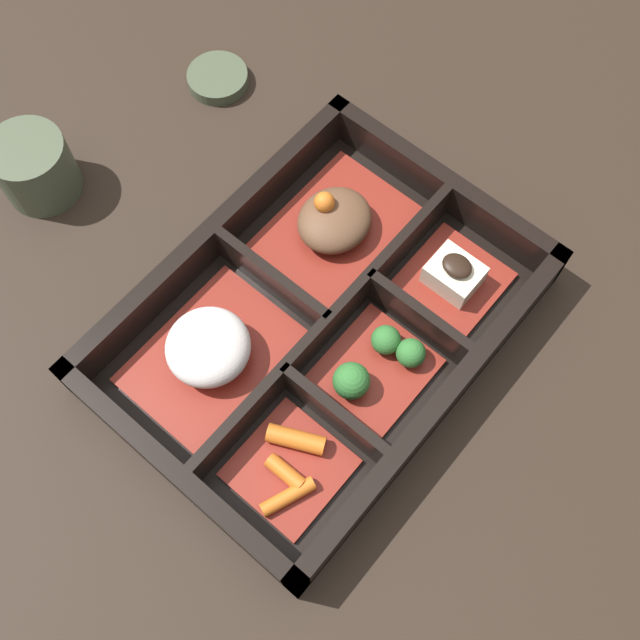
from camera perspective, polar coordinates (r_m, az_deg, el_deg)
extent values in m
plane|color=black|center=(0.62, 0.00, -0.93)|extent=(3.00, 3.00, 0.00)
cube|color=black|center=(0.61, 0.00, -0.75)|extent=(0.34, 0.24, 0.01)
cube|color=black|center=(0.58, 8.81, -6.85)|extent=(0.34, 0.01, 0.05)
cube|color=black|center=(0.63, -7.98, 6.12)|extent=(0.34, 0.01, 0.05)
cube|color=black|center=(0.57, -10.80, -11.51)|extent=(0.01, 0.24, 0.05)
cube|color=black|center=(0.66, 9.19, 9.74)|extent=(0.01, 0.24, 0.05)
cube|color=black|center=(0.59, 0.67, -0.57)|extent=(0.31, 0.01, 0.05)
cube|color=black|center=(0.57, 1.02, -7.34)|extent=(0.01, 0.10, 0.05)
cube|color=black|center=(0.60, 7.35, -0.04)|extent=(0.01, 0.10, 0.05)
cube|color=black|center=(0.61, -3.55, 2.70)|extent=(0.01, 0.12, 0.05)
cube|color=maroon|center=(0.60, -8.24, -2.80)|extent=(0.13, 0.09, 0.01)
ellipsoid|color=silver|center=(0.58, -8.52, -2.05)|extent=(0.07, 0.07, 0.04)
cube|color=maroon|center=(0.64, 1.10, 6.84)|extent=(0.13, 0.09, 0.01)
ellipsoid|color=brown|center=(0.63, 1.12, 7.61)|extent=(0.07, 0.06, 0.03)
sphere|color=#D1661E|center=(0.62, 0.34, 8.97)|extent=(0.02, 0.02, 0.02)
cube|color=maroon|center=(0.57, -2.32, -11.21)|extent=(0.08, 0.08, 0.01)
cylinder|color=#D1661E|center=(0.56, -2.46, -13.29)|extent=(0.04, 0.02, 0.01)
cylinder|color=#D1661E|center=(0.56, -1.84, -9.07)|extent=(0.03, 0.05, 0.01)
cylinder|color=#D1661E|center=(0.56, -2.65, -11.53)|extent=(0.01, 0.03, 0.01)
cube|color=maroon|center=(0.59, 4.14, -3.90)|extent=(0.08, 0.08, 0.01)
sphere|color=#2D6B2D|center=(0.58, 6.94, -2.51)|extent=(0.02, 0.02, 0.02)
sphere|color=#2D6B2D|center=(0.59, 5.04, -1.52)|extent=(0.02, 0.02, 0.02)
sphere|color=#2D6B2D|center=(0.57, 2.40, -4.64)|extent=(0.03, 0.03, 0.03)
cube|color=maroon|center=(0.63, 9.96, 2.86)|extent=(0.08, 0.08, 0.01)
cube|color=beige|center=(0.62, 10.17, 3.43)|extent=(0.03, 0.04, 0.02)
ellipsoid|color=black|center=(0.60, 10.40, 4.08)|extent=(0.02, 0.03, 0.01)
cylinder|color=#424C38|center=(0.70, -20.90, 10.79)|extent=(0.07, 0.07, 0.06)
cylinder|color=#597A38|center=(0.69, -21.60, 11.93)|extent=(0.06, 0.06, 0.01)
cylinder|color=#424C38|center=(0.76, -7.80, 17.78)|extent=(0.06, 0.06, 0.01)
cylinder|color=black|center=(0.75, -7.84, 17.98)|extent=(0.04, 0.04, 0.00)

